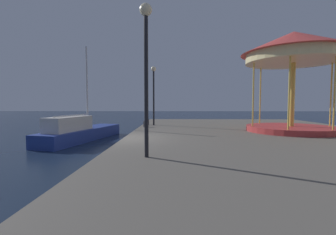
{
  "coord_description": "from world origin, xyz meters",
  "views": [
    {
      "loc": [
        2.28,
        -10.59,
        2.39
      ],
      "look_at": [
        1.96,
        3.65,
        1.52
      ],
      "focal_mm": 24.96,
      "sensor_mm": 36.0,
      "label": 1
    }
  ],
  "objects_px": {
    "sailboat_blue": "(79,131)",
    "lamp_post_near_edge": "(146,54)",
    "lamp_post_mid_promenade": "(154,85)",
    "bollard_center": "(145,124)",
    "carousel": "(293,57)",
    "bollard_south": "(147,122)"
  },
  "relations": [
    {
      "from": "carousel",
      "to": "lamp_post_mid_promenade",
      "type": "xyz_separation_m",
      "value": [
        -8.04,
        3.74,
        -1.23
      ]
    },
    {
      "from": "lamp_post_mid_promenade",
      "to": "bollard_south",
      "type": "bearing_deg",
      "value": 166.25
    },
    {
      "from": "carousel",
      "to": "lamp_post_near_edge",
      "type": "relative_size",
      "value": 1.26
    },
    {
      "from": "carousel",
      "to": "bollard_south",
      "type": "relative_size",
      "value": 13.98
    },
    {
      "from": "lamp_post_mid_promenade",
      "to": "bollard_center",
      "type": "relative_size",
      "value": 10.61
    },
    {
      "from": "sailboat_blue",
      "to": "lamp_post_near_edge",
      "type": "distance_m",
      "value": 9.86
    },
    {
      "from": "lamp_post_near_edge",
      "to": "lamp_post_mid_promenade",
      "type": "distance_m",
      "value": 10.18
    },
    {
      "from": "sailboat_blue",
      "to": "lamp_post_near_edge",
      "type": "bearing_deg",
      "value": -56.42
    },
    {
      "from": "carousel",
      "to": "lamp_post_mid_promenade",
      "type": "height_order",
      "value": "carousel"
    },
    {
      "from": "bollard_center",
      "to": "sailboat_blue",
      "type": "bearing_deg",
      "value": -166.89
    },
    {
      "from": "carousel",
      "to": "lamp_post_near_edge",
      "type": "distance_m",
      "value": 9.87
    },
    {
      "from": "sailboat_blue",
      "to": "bollard_south",
      "type": "height_order",
      "value": "sailboat_blue"
    },
    {
      "from": "carousel",
      "to": "bollard_center",
      "type": "height_order",
      "value": "carousel"
    },
    {
      "from": "bollard_center",
      "to": "bollard_south",
      "type": "bearing_deg",
      "value": 90.75
    },
    {
      "from": "lamp_post_near_edge",
      "to": "bollard_south",
      "type": "relative_size",
      "value": 11.05
    },
    {
      "from": "carousel",
      "to": "bollard_center",
      "type": "xyz_separation_m",
      "value": [
        -8.5,
        2.3,
        -3.94
      ]
    },
    {
      "from": "carousel",
      "to": "lamp_post_mid_promenade",
      "type": "distance_m",
      "value": 8.95
    },
    {
      "from": "sailboat_blue",
      "to": "lamp_post_near_edge",
      "type": "relative_size",
      "value": 1.66
    },
    {
      "from": "carousel",
      "to": "lamp_post_mid_promenade",
      "type": "bearing_deg",
      "value": 155.08
    },
    {
      "from": "carousel",
      "to": "bollard_center",
      "type": "distance_m",
      "value": 9.65
    },
    {
      "from": "bollard_center",
      "to": "lamp_post_mid_promenade",
      "type": "bearing_deg",
      "value": 72.19
    },
    {
      "from": "lamp_post_mid_promenade",
      "to": "sailboat_blue",
      "type": "bearing_deg",
      "value": -152.22
    }
  ]
}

